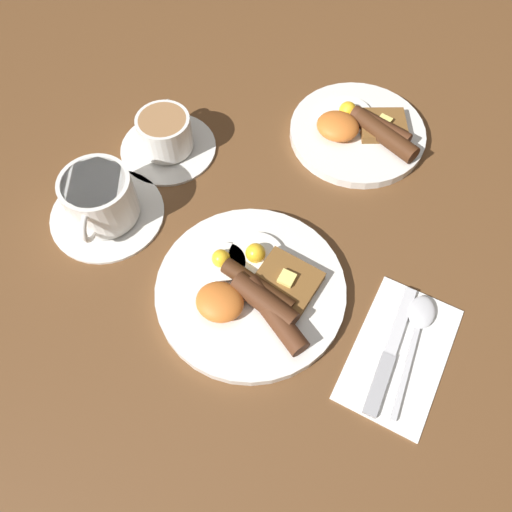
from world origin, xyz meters
TOP-DOWN VIEW (x-y plane):
  - ground_plane at (0.00, 0.00)m, footprint 3.00×3.00m
  - breakfast_plate_near at (0.00, -0.00)m, footprint 0.25×0.25m
  - breakfast_plate_far at (0.06, 0.33)m, footprint 0.22×0.22m
  - teacup_near at (-0.24, 0.04)m, footprint 0.17×0.17m
  - teacup_far at (-0.22, 0.19)m, footprint 0.15×0.15m
  - napkin at (0.21, -0.01)m, footprint 0.13×0.20m
  - knife at (0.19, -0.02)m, footprint 0.02×0.18m
  - spoon at (0.22, 0.03)m, footprint 0.03×0.17m

SIDE VIEW (x-z plane):
  - ground_plane at x=0.00m, z-range 0.00..0.00m
  - napkin at x=0.21m, z-range 0.00..0.01m
  - knife at x=0.19m, z-range 0.00..0.01m
  - spoon at x=0.22m, z-range 0.00..0.01m
  - breakfast_plate_near at x=0.00m, z-range -0.01..0.04m
  - breakfast_plate_far at x=0.06m, z-range -0.01..0.04m
  - teacup_far at x=-0.22m, z-range -0.01..0.06m
  - teacup_near at x=-0.24m, z-range 0.00..0.08m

